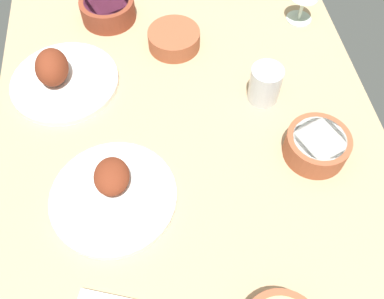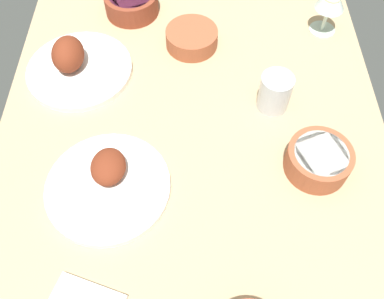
{
  "view_description": "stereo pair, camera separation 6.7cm",
  "coord_description": "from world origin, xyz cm",
  "px_view_note": "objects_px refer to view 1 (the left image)",
  "views": [
    {
      "loc": [
        48.69,
        -6.7,
        82.23
      ],
      "look_at": [
        0.0,
        0.0,
        6.0
      ],
      "focal_mm": 38.81,
      "sensor_mm": 36.0,
      "label": 1
    },
    {
      "loc": [
        49.15,
        -0.04,
        82.23
      ],
      "look_at": [
        0.0,
        0.0,
        6.0
      ],
      "focal_mm": 38.81,
      "sensor_mm": 36.0,
      "label": 2
    }
  ],
  "objects_px": {
    "bowl_onions": "(108,9)",
    "water_tumbler": "(265,84)",
    "bowl_cream": "(317,145)",
    "bowl_sauce": "(175,38)",
    "plate_near_viewer": "(60,77)",
    "plate_center_main": "(113,192)"
  },
  "relations": [
    {
      "from": "plate_near_viewer",
      "to": "bowl_sauce",
      "type": "xyz_separation_m",
      "value": [
        -0.09,
        0.3,
        0.0
      ]
    },
    {
      "from": "plate_near_viewer",
      "to": "bowl_cream",
      "type": "distance_m",
      "value": 0.63
    },
    {
      "from": "bowl_onions",
      "to": "bowl_sauce",
      "type": "xyz_separation_m",
      "value": [
        0.13,
        0.17,
        -0.01
      ]
    },
    {
      "from": "plate_center_main",
      "to": "bowl_onions",
      "type": "height_order",
      "value": "plate_center_main"
    },
    {
      "from": "bowl_onions",
      "to": "water_tumbler",
      "type": "xyz_separation_m",
      "value": [
        0.34,
        0.36,
        0.01
      ]
    },
    {
      "from": "plate_near_viewer",
      "to": "water_tumbler",
      "type": "xyz_separation_m",
      "value": [
        0.11,
        0.48,
        0.02
      ]
    },
    {
      "from": "plate_near_viewer",
      "to": "water_tumbler",
      "type": "height_order",
      "value": "water_tumbler"
    },
    {
      "from": "plate_center_main",
      "to": "bowl_sauce",
      "type": "distance_m",
      "value": 0.46
    },
    {
      "from": "plate_near_viewer",
      "to": "water_tumbler",
      "type": "bearing_deg",
      "value": 77.04
    },
    {
      "from": "bowl_sauce",
      "to": "water_tumbler",
      "type": "relative_size",
      "value": 1.47
    },
    {
      "from": "bowl_onions",
      "to": "bowl_sauce",
      "type": "relative_size",
      "value": 1.09
    },
    {
      "from": "bowl_onions",
      "to": "water_tumbler",
      "type": "relative_size",
      "value": 1.61
    },
    {
      "from": "bowl_onions",
      "to": "water_tumbler",
      "type": "distance_m",
      "value": 0.5
    },
    {
      "from": "plate_near_viewer",
      "to": "water_tumbler",
      "type": "relative_size",
      "value": 2.85
    },
    {
      "from": "plate_center_main",
      "to": "bowl_cream",
      "type": "bearing_deg",
      "value": 95.75
    },
    {
      "from": "plate_center_main",
      "to": "bowl_cream",
      "type": "distance_m",
      "value": 0.45
    },
    {
      "from": "plate_near_viewer",
      "to": "bowl_cream",
      "type": "bearing_deg",
      "value": 62.94
    },
    {
      "from": "bowl_onions",
      "to": "plate_near_viewer",
      "type": "bearing_deg",
      "value": -28.2
    },
    {
      "from": "bowl_cream",
      "to": "bowl_sauce",
      "type": "xyz_separation_m",
      "value": [
        -0.38,
        -0.26,
        -0.01
      ]
    },
    {
      "from": "bowl_cream",
      "to": "water_tumbler",
      "type": "xyz_separation_m",
      "value": [
        -0.17,
        -0.08,
        0.01
      ]
    },
    {
      "from": "plate_center_main",
      "to": "plate_near_viewer",
      "type": "bearing_deg",
      "value": -160.61
    },
    {
      "from": "water_tumbler",
      "to": "bowl_cream",
      "type": "bearing_deg",
      "value": 23.38
    }
  ]
}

